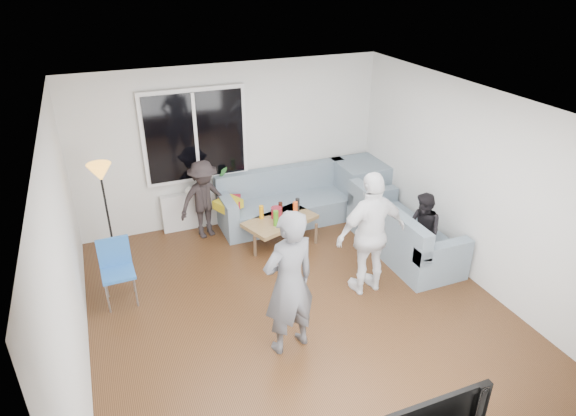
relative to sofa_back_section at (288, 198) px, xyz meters
name	(u,v)px	position (x,y,z in m)	size (l,w,h in m)	color
floor	(298,311)	(-0.78, -2.27, -0.45)	(5.00, 5.50, 0.04)	#56351C
ceiling	(301,107)	(-0.78, -2.27, 2.20)	(5.00, 5.50, 0.04)	white
wall_back	(232,145)	(-0.78, 0.50, 0.88)	(5.00, 0.04, 2.60)	silver
wall_front	(456,395)	(-0.78, -5.04, 0.88)	(5.00, 0.04, 2.60)	silver
wall_left	(64,265)	(-3.30, -2.27, 0.88)	(0.04, 5.50, 2.60)	silver
wall_right	(475,186)	(1.74, -2.27, 0.88)	(0.04, 5.50, 2.60)	silver
window_frame	(195,136)	(-1.38, 0.42, 1.12)	(1.62, 0.06, 1.47)	white
window_glass	(196,136)	(-1.38, 0.38, 1.12)	(1.50, 0.02, 1.35)	black
window_mullion	(196,137)	(-1.38, 0.37, 1.12)	(0.05, 0.03, 1.35)	white
radiator	(202,209)	(-1.38, 0.38, -0.11)	(1.30, 0.12, 0.62)	silver
potted_plant	(222,178)	(-1.02, 0.35, 0.39)	(0.21, 0.17, 0.39)	#2B6A2A
vase	(189,190)	(-1.56, 0.35, 0.27)	(0.15, 0.15, 0.15)	white
sofa_back_section	(288,198)	(0.00, 0.00, 0.00)	(2.30, 0.85, 0.85)	slate
sofa_right_section	(404,226)	(1.24, -1.54, 0.00)	(0.85, 2.00, 0.85)	slate
sofa_corner	(361,185)	(1.38, 0.00, 0.00)	(0.85, 0.85, 0.85)	slate
cushion_yellow	(228,204)	(-1.04, -0.02, 0.09)	(0.38, 0.32, 0.14)	gold
cushion_red	(229,202)	(-1.00, 0.06, 0.09)	(0.36, 0.30, 0.13)	maroon
coffee_table	(280,230)	(-0.38, -0.60, -0.22)	(1.10, 0.60, 0.40)	#977549
pitcher	(276,213)	(-0.41, -0.53, 0.06)	(0.17, 0.17, 0.17)	maroon
side_chair	(118,274)	(-2.83, -1.26, 0.01)	(0.40, 0.40, 0.86)	#2965B4
floor_lamp	(108,217)	(-2.83, -0.32, 0.36)	(0.32, 0.32, 1.56)	orange
player_left	(289,283)	(-1.13, -2.83, 0.45)	(0.64, 0.42, 1.75)	#515257
player_right	(371,234)	(0.26, -2.19, 0.42)	(0.99, 0.41, 1.69)	white
spectator_right	(423,231)	(1.24, -1.97, 0.14)	(0.55, 0.43, 1.12)	black
spectator_back	(204,200)	(-1.40, 0.03, 0.21)	(0.82, 0.47, 1.27)	black
bottle_d	(295,210)	(-0.15, -0.64, 0.11)	(0.07, 0.07, 0.27)	#FF5316
bottle_b	(276,218)	(-0.51, -0.76, 0.10)	(0.08, 0.08, 0.24)	#408A19
bottle_c	(280,209)	(-0.32, -0.46, 0.08)	(0.07, 0.07, 0.21)	black
bottle_a	(261,212)	(-0.63, -0.46, 0.08)	(0.07, 0.07, 0.21)	orange
bottle_e	(297,205)	(-0.02, -0.44, 0.08)	(0.07, 0.07, 0.22)	black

